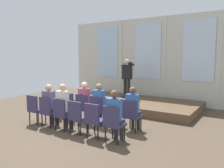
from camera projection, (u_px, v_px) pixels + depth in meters
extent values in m
plane|color=brown|center=(77.00, 129.00, 6.78)|extent=(13.34, 13.34, 0.00)
cube|color=beige|center=(148.00, 60.00, 10.83)|extent=(8.67, 0.10, 3.99)
cube|color=silver|center=(107.00, 52.00, 11.97)|extent=(1.31, 0.04, 2.61)
cube|color=beige|center=(120.00, 60.00, 11.59)|extent=(0.20, 0.08, 3.99)
cube|color=silver|center=(148.00, 52.00, 10.73)|extent=(1.31, 0.04, 2.61)
cube|color=beige|center=(164.00, 60.00, 10.35)|extent=(0.20, 0.08, 3.99)
cube|color=silver|center=(198.00, 51.00, 9.49)|extent=(1.31, 0.04, 2.61)
cube|color=beige|center=(219.00, 61.00, 9.11)|extent=(0.20, 0.08, 3.99)
cube|color=brown|center=(131.00, 104.00, 9.66)|extent=(5.50, 2.71, 0.33)
cylinder|color=black|center=(125.00, 88.00, 10.08)|extent=(0.14, 0.14, 0.85)
cylinder|color=black|center=(129.00, 89.00, 9.99)|extent=(0.14, 0.14, 0.85)
cube|color=black|center=(127.00, 72.00, 9.95)|extent=(0.42, 0.22, 0.64)
cube|color=#B28C19|center=(128.00, 70.00, 10.03)|extent=(0.06, 0.01, 0.38)
sphere|color=beige|center=(127.00, 62.00, 9.90)|extent=(0.21, 0.21, 0.21)
cylinder|color=black|center=(123.00, 69.00, 10.13)|extent=(0.09, 0.28, 0.45)
cylinder|color=black|center=(131.00, 64.00, 9.94)|extent=(0.15, 0.36, 0.15)
cylinder|color=black|center=(132.00, 63.00, 10.08)|extent=(0.11, 0.34, 0.15)
sphere|color=beige|center=(132.00, 62.00, 10.35)|extent=(0.10, 0.10, 0.10)
cylinder|color=black|center=(124.00, 96.00, 10.40)|extent=(0.28, 0.28, 0.03)
cylinder|color=black|center=(124.00, 81.00, 10.32)|extent=(0.02, 0.02, 1.45)
sphere|color=#262626|center=(124.00, 64.00, 10.23)|extent=(0.07, 0.07, 0.07)
cylinder|color=black|center=(67.00, 111.00, 8.21)|extent=(0.04, 0.04, 0.40)
cylinder|color=black|center=(60.00, 110.00, 8.40)|extent=(0.04, 0.04, 0.40)
cylinder|color=black|center=(60.00, 113.00, 7.93)|extent=(0.04, 0.04, 0.40)
cylinder|color=black|center=(53.00, 111.00, 8.12)|extent=(0.04, 0.04, 0.40)
cube|color=#383356|center=(60.00, 105.00, 8.14)|extent=(0.46, 0.44, 0.08)
cube|color=#383356|center=(55.00, 98.00, 7.95)|extent=(0.46, 0.06, 0.46)
cylinder|color=black|center=(79.00, 113.00, 7.89)|extent=(0.04, 0.04, 0.40)
cylinder|color=black|center=(72.00, 112.00, 8.09)|extent=(0.04, 0.04, 0.40)
cylinder|color=black|center=(73.00, 115.00, 7.61)|extent=(0.04, 0.04, 0.40)
cylinder|color=black|center=(65.00, 114.00, 7.80)|extent=(0.04, 0.04, 0.40)
cube|color=#383356|center=(72.00, 107.00, 7.82)|extent=(0.46, 0.44, 0.08)
cube|color=#383356|center=(68.00, 100.00, 7.63)|extent=(0.46, 0.06, 0.46)
cylinder|color=black|center=(93.00, 115.00, 7.57)|extent=(0.04, 0.04, 0.40)
cylinder|color=black|center=(84.00, 114.00, 7.77)|extent=(0.04, 0.04, 0.40)
cylinder|color=black|center=(86.00, 118.00, 7.29)|extent=(0.04, 0.04, 0.40)
cylinder|color=black|center=(78.00, 116.00, 7.48)|extent=(0.04, 0.04, 0.40)
cube|color=#383356|center=(85.00, 109.00, 7.50)|extent=(0.46, 0.44, 0.08)
cube|color=#383356|center=(81.00, 102.00, 7.31)|extent=(0.46, 0.06, 0.46)
cylinder|color=#2D2D33|center=(87.00, 114.00, 7.72)|extent=(0.10, 0.10, 0.44)
cylinder|color=#2D2D33|center=(91.00, 114.00, 7.63)|extent=(0.10, 0.10, 0.44)
cube|color=#2D2D33|center=(86.00, 107.00, 7.54)|extent=(0.34, 0.36, 0.12)
cube|color=#B24C66|center=(84.00, 97.00, 7.41)|extent=(0.36, 0.20, 0.57)
sphere|color=beige|center=(84.00, 85.00, 7.38)|extent=(0.20, 0.20, 0.20)
cylinder|color=black|center=(107.00, 118.00, 7.26)|extent=(0.04, 0.04, 0.40)
cylinder|color=black|center=(98.00, 116.00, 7.45)|extent=(0.04, 0.04, 0.40)
cylinder|color=black|center=(101.00, 120.00, 6.97)|extent=(0.04, 0.04, 0.40)
cylinder|color=black|center=(92.00, 119.00, 7.16)|extent=(0.04, 0.04, 0.40)
cube|color=#383356|center=(100.00, 111.00, 7.18)|extent=(0.46, 0.44, 0.08)
cube|color=#383356|center=(96.00, 104.00, 6.99)|extent=(0.46, 0.06, 0.46)
cylinder|color=#2D2D33|center=(101.00, 116.00, 7.41)|extent=(0.10, 0.10, 0.44)
cylinder|color=#2D2D33|center=(105.00, 117.00, 7.31)|extent=(0.10, 0.10, 0.44)
cube|color=#2D2D33|center=(101.00, 109.00, 7.22)|extent=(0.34, 0.36, 0.12)
cube|color=#3366A5|center=(99.00, 99.00, 7.09)|extent=(0.36, 0.20, 0.55)
sphere|color=#8C6647|center=(99.00, 87.00, 7.06)|extent=(0.20, 0.20, 0.20)
cylinder|color=black|center=(123.00, 121.00, 6.94)|extent=(0.04, 0.04, 0.40)
cylinder|color=black|center=(114.00, 119.00, 7.13)|extent=(0.04, 0.04, 0.40)
cylinder|color=black|center=(118.00, 123.00, 6.65)|extent=(0.04, 0.04, 0.40)
cylinder|color=black|center=(108.00, 121.00, 6.85)|extent=(0.04, 0.04, 0.40)
cube|color=#383356|center=(116.00, 113.00, 6.86)|extent=(0.46, 0.44, 0.08)
cube|color=#383356|center=(112.00, 106.00, 6.67)|extent=(0.46, 0.06, 0.46)
cylinder|color=black|center=(141.00, 124.00, 6.62)|extent=(0.04, 0.04, 0.40)
cylinder|color=black|center=(130.00, 122.00, 6.81)|extent=(0.04, 0.04, 0.40)
cylinder|color=black|center=(136.00, 127.00, 6.33)|extent=(0.04, 0.04, 0.40)
cylinder|color=black|center=(125.00, 125.00, 6.53)|extent=(0.04, 0.04, 0.40)
cube|color=#383356|center=(133.00, 116.00, 6.54)|extent=(0.46, 0.44, 0.08)
cube|color=#383356|center=(130.00, 108.00, 6.35)|extent=(0.46, 0.06, 0.46)
cylinder|color=#2D2D33|center=(133.00, 122.00, 6.77)|extent=(0.10, 0.10, 0.44)
cylinder|color=#2D2D33|center=(138.00, 122.00, 6.67)|extent=(0.10, 0.10, 0.44)
cube|color=#2D2D33|center=(134.00, 114.00, 6.59)|extent=(0.34, 0.36, 0.12)
cube|color=#3366A5|center=(132.00, 103.00, 6.46)|extent=(0.36, 0.20, 0.53)
sphere|color=brown|center=(133.00, 90.00, 6.43)|extent=(0.20, 0.20, 0.20)
cylinder|color=black|center=(46.00, 117.00, 7.39)|extent=(0.04, 0.04, 0.40)
cylinder|color=black|center=(38.00, 115.00, 7.58)|extent=(0.04, 0.04, 0.40)
cylinder|color=black|center=(37.00, 119.00, 7.10)|extent=(0.04, 0.04, 0.40)
cylinder|color=black|center=(30.00, 118.00, 7.30)|extent=(0.04, 0.04, 0.40)
cube|color=#383356|center=(37.00, 110.00, 7.31)|extent=(0.46, 0.44, 0.08)
cube|color=#383356|center=(32.00, 103.00, 7.12)|extent=(0.46, 0.06, 0.46)
cylinder|color=black|center=(58.00, 119.00, 7.07)|extent=(0.04, 0.04, 0.40)
cylinder|color=black|center=(50.00, 118.00, 7.26)|extent=(0.04, 0.04, 0.40)
cylinder|color=black|center=(50.00, 122.00, 6.78)|extent=(0.04, 0.04, 0.40)
cylinder|color=black|center=(42.00, 120.00, 6.98)|extent=(0.04, 0.04, 0.40)
cube|color=#383356|center=(50.00, 112.00, 7.00)|extent=(0.46, 0.44, 0.08)
cube|color=#383356|center=(45.00, 105.00, 6.80)|extent=(0.46, 0.06, 0.46)
cylinder|color=#2D2D33|center=(53.00, 118.00, 7.22)|extent=(0.10, 0.10, 0.44)
cylinder|color=#2D2D33|center=(57.00, 118.00, 7.12)|extent=(0.10, 0.10, 0.44)
cube|color=#2D2D33|center=(51.00, 110.00, 7.04)|extent=(0.34, 0.36, 0.12)
cube|color=#594C72|center=(48.00, 100.00, 6.91)|extent=(0.36, 0.20, 0.55)
sphere|color=tan|center=(48.00, 87.00, 6.88)|extent=(0.20, 0.20, 0.20)
cylinder|color=black|center=(73.00, 122.00, 6.75)|extent=(0.04, 0.04, 0.40)
cylinder|color=black|center=(64.00, 121.00, 6.94)|extent=(0.04, 0.04, 0.40)
cylinder|color=black|center=(64.00, 125.00, 6.47)|extent=(0.04, 0.04, 0.40)
cylinder|color=black|center=(56.00, 123.00, 6.66)|extent=(0.04, 0.04, 0.40)
cube|color=#383356|center=(64.00, 115.00, 6.68)|extent=(0.46, 0.44, 0.08)
cube|color=#383356|center=(59.00, 107.00, 6.49)|extent=(0.46, 0.06, 0.46)
cylinder|color=#2D2D33|center=(66.00, 120.00, 6.90)|extent=(0.10, 0.10, 0.44)
cylinder|color=#2D2D33|center=(71.00, 121.00, 6.80)|extent=(0.10, 0.10, 0.44)
cube|color=#2D2D33|center=(65.00, 113.00, 6.72)|extent=(0.34, 0.36, 0.12)
cube|color=silver|center=(62.00, 101.00, 6.59)|extent=(0.36, 0.20, 0.60)
sphere|color=tan|center=(63.00, 87.00, 6.55)|extent=(0.20, 0.20, 0.20)
cylinder|color=black|center=(88.00, 126.00, 6.43)|extent=(0.04, 0.04, 0.40)
cylinder|color=black|center=(79.00, 124.00, 6.62)|extent=(0.04, 0.04, 0.40)
cylinder|color=black|center=(80.00, 129.00, 6.15)|extent=(0.04, 0.04, 0.40)
cylinder|color=black|center=(71.00, 127.00, 6.34)|extent=(0.04, 0.04, 0.40)
cube|color=#383356|center=(79.00, 118.00, 6.36)|extent=(0.46, 0.44, 0.08)
cube|color=#383356|center=(75.00, 110.00, 6.17)|extent=(0.46, 0.06, 0.46)
cylinder|color=black|center=(105.00, 129.00, 6.11)|extent=(0.04, 0.04, 0.40)
cylinder|color=black|center=(95.00, 127.00, 6.31)|extent=(0.04, 0.04, 0.40)
cylinder|color=black|center=(98.00, 133.00, 5.83)|extent=(0.04, 0.04, 0.40)
cylinder|color=black|center=(87.00, 130.00, 6.02)|extent=(0.04, 0.04, 0.40)
cube|color=#383356|center=(96.00, 121.00, 6.04)|extent=(0.46, 0.44, 0.08)
cube|color=#383356|center=(92.00, 113.00, 5.85)|extent=(0.46, 0.06, 0.46)
cylinder|color=black|center=(124.00, 133.00, 5.79)|extent=(0.04, 0.04, 0.40)
cylinder|color=black|center=(113.00, 131.00, 5.99)|extent=(0.04, 0.04, 0.40)
cylinder|color=black|center=(118.00, 137.00, 5.51)|extent=(0.04, 0.04, 0.40)
cylinder|color=black|center=(105.00, 134.00, 5.70)|extent=(0.04, 0.04, 0.40)
cube|color=#383356|center=(115.00, 125.00, 5.72)|extent=(0.46, 0.44, 0.08)
cube|color=#383356|center=(111.00, 116.00, 5.53)|extent=(0.46, 0.06, 0.46)
cylinder|color=#2D2D33|center=(116.00, 130.00, 5.95)|extent=(0.10, 0.10, 0.44)
cylinder|color=#2D2D33|center=(122.00, 132.00, 5.85)|extent=(0.10, 0.10, 0.44)
cube|color=#2D2D33|center=(116.00, 122.00, 5.76)|extent=(0.34, 0.36, 0.12)
cube|color=#3366A5|center=(114.00, 110.00, 5.63)|extent=(0.36, 0.20, 0.56)
sphere|color=brown|center=(114.00, 94.00, 5.60)|extent=(0.20, 0.20, 0.20)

